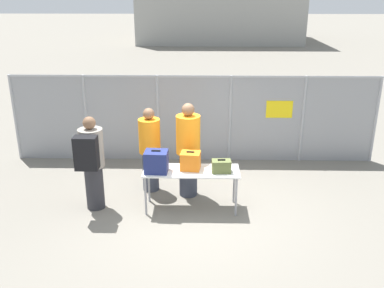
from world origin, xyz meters
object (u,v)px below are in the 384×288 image
inspection_table (191,174)px  utility_trailer (233,119)px  traveler_hooded (91,160)px  suitcase_orange (190,161)px  security_worker_far (150,149)px  suitcase_navy (156,162)px  security_worker_near (188,149)px  suitcase_olive (221,166)px

inspection_table → utility_trailer: inspection_table is taller
traveler_hooded → utility_trailer: size_ratio=0.52×
suitcase_orange → security_worker_far: bearing=138.7°
suitcase_navy → security_worker_near: security_worker_near is taller
suitcase_navy → utility_trailer: (1.69, 4.52, -0.57)m
suitcase_olive → traveler_hooded: 2.31m
inspection_table → security_worker_far: (-0.83, 0.77, 0.18)m
suitcase_navy → security_worker_far: bearing=104.3°
suitcase_olive → security_worker_near: bearing=134.2°
suitcase_navy → traveler_hooded: 1.16m
security_worker_far → utility_trailer: 4.16m
suitcase_olive → security_worker_far: 1.60m
security_worker_near → security_worker_far: (-0.76, 0.21, -0.08)m
suitcase_navy → utility_trailer: suitcase_navy is taller
suitcase_olive → traveler_hooded: size_ratio=0.20×
suitcase_olive → security_worker_near: 0.88m
suitcase_navy → utility_trailer: 4.86m
inspection_table → suitcase_olive: (0.54, -0.06, 0.18)m
suitcase_olive → security_worker_far: size_ratio=0.20×
suitcase_navy → suitcase_orange: (0.60, 0.13, -0.03)m
suitcase_orange → security_worker_far: (-0.82, 0.72, -0.05)m
security_worker_far → suitcase_orange: bearing=137.6°
traveler_hooded → utility_trailer: 5.36m
suitcase_orange → suitcase_olive: 0.57m
suitcase_navy → utility_trailer: bearing=69.5°
security_worker_near → suitcase_olive: bearing=119.4°
security_worker_near → utility_trailer: 4.08m
suitcase_navy → traveler_hooded: traveler_hooded is taller
inspection_table → suitcase_navy: suitcase_navy is taller
suitcase_navy → traveler_hooded: bearing=179.4°
suitcase_orange → traveler_hooded: traveler_hooded is taller
suitcase_olive → suitcase_navy: bearing=-179.3°
traveler_hooded → security_worker_far: size_ratio=1.03×
suitcase_navy → security_worker_near: bearing=49.6°
suitcase_navy → traveler_hooded: (-1.16, 0.01, 0.01)m
suitcase_navy → suitcase_olive: bearing=0.7°
suitcase_orange → suitcase_olive: size_ratio=1.08×
suitcase_orange → traveler_hooded: size_ratio=0.21×
suitcase_olive → traveler_hooded: traveler_hooded is taller
security_worker_far → traveler_hooded: bearing=40.4°
suitcase_orange → security_worker_far: 1.09m
suitcase_orange → suitcase_navy: bearing=-167.9°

